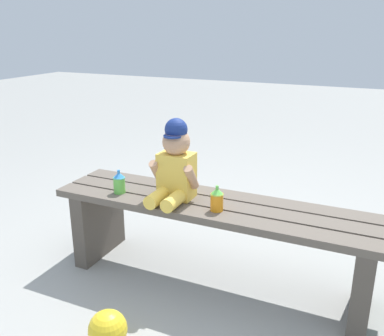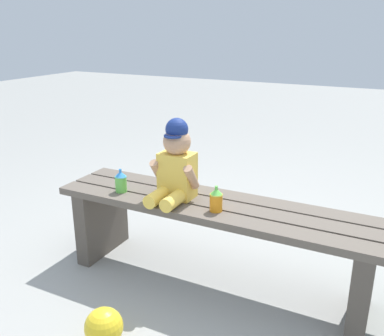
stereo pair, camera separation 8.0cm
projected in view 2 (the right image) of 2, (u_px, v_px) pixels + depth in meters
name	position (u px, v px, depth m)	size (l,w,h in m)	color
ground_plane	(214.00, 281.00, 2.21)	(16.00, 16.00, 0.00)	#999993
park_bench	(215.00, 229.00, 2.12)	(1.66, 0.38, 0.44)	#60564C
child_figure	(175.00, 164.00, 2.08)	(0.23, 0.27, 0.40)	#F2C64C
sippy_cup_left	(121.00, 181.00, 2.20)	(0.06, 0.06, 0.12)	#66CC4C
sippy_cup_right	(216.00, 199.00, 1.97)	(0.06, 0.06, 0.12)	orange
toy_ball	(104.00, 327.00, 1.76)	(0.16, 0.16, 0.16)	yellow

